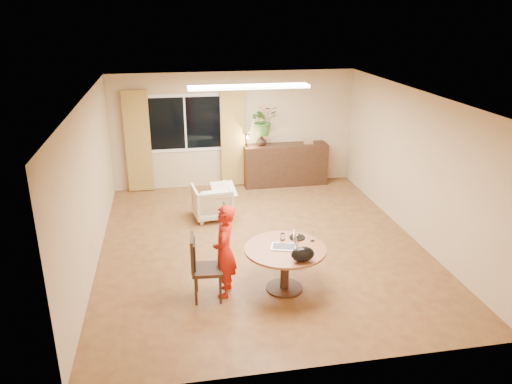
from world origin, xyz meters
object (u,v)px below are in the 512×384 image
dining_table (285,257)px  child (225,251)px  dining_chair (208,268)px  armchair (212,202)px  sideboard (285,165)px

dining_table → child: (-0.87, 0.03, 0.15)m
dining_chair → child: (0.25, 0.07, 0.20)m
dining_table → armchair: size_ratio=1.62×
dining_chair → armchair: size_ratio=1.32×
armchair → sideboard: bearing=-144.9°
armchair → sideboard: sideboard is taller
child → sideboard: size_ratio=0.71×
dining_table → sideboard: 4.65m
child → armchair: bearing=-167.2°
child → armchair: 2.85m
sideboard → dining_chair: bearing=-115.8°
armchair → child: bearing=81.7°
dining_table → child: 0.89m
dining_table → dining_chair: dining_chair is taller
dining_table → armchair: (-0.79, 2.86, -0.20)m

